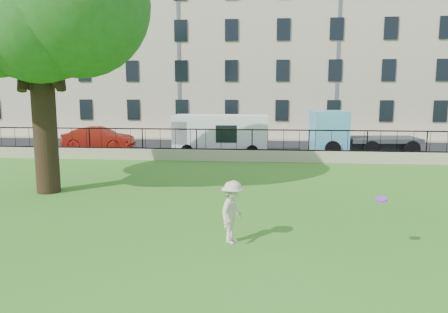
# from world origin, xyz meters

# --- Properties ---
(ground) EXTENTS (120.00, 120.00, 0.00)m
(ground) POSITION_xyz_m (0.00, 0.00, 0.00)
(ground) COLOR #36741B
(ground) RESTS_ON ground
(retaining_wall) EXTENTS (50.00, 0.40, 0.60)m
(retaining_wall) POSITION_xyz_m (0.00, 12.00, 0.30)
(retaining_wall) COLOR tan
(retaining_wall) RESTS_ON ground
(iron_railing) EXTENTS (50.00, 0.05, 1.13)m
(iron_railing) POSITION_xyz_m (0.00, 12.00, 1.15)
(iron_railing) COLOR black
(iron_railing) RESTS_ON retaining_wall
(street) EXTENTS (60.00, 9.00, 0.01)m
(street) POSITION_xyz_m (0.00, 16.70, 0.01)
(street) COLOR black
(street) RESTS_ON ground
(sidewalk) EXTENTS (60.00, 1.40, 0.12)m
(sidewalk) POSITION_xyz_m (0.00, 21.90, 0.06)
(sidewalk) COLOR tan
(sidewalk) RESTS_ON ground
(building_row) EXTENTS (56.40, 10.40, 13.80)m
(building_row) POSITION_xyz_m (0.00, 27.57, 6.92)
(building_row) COLOR #B0A58C
(building_row) RESTS_ON ground
(man) EXTENTS (0.89, 1.17, 1.61)m
(man) POSITION_xyz_m (-0.11, -0.55, 0.80)
(man) COLOR beige
(man) RESTS_ON ground
(frisbee) EXTENTS (0.31, 0.32, 0.12)m
(frisbee) POSITION_xyz_m (3.45, -0.87, 1.30)
(frisbee) COLOR purple
(red_sedan) EXTENTS (4.44, 1.68, 1.45)m
(red_sedan) POSITION_xyz_m (-9.81, 15.40, 0.72)
(red_sedan) COLOR maroon
(red_sedan) RESTS_ON street
(white_van) EXTENTS (5.55, 2.26, 2.31)m
(white_van) POSITION_xyz_m (-1.93, 14.40, 1.16)
(white_van) COLOR silver
(white_van) RESTS_ON street
(blue_truck) EXTENTS (6.28, 2.78, 2.55)m
(blue_truck) POSITION_xyz_m (6.50, 15.40, 1.28)
(blue_truck) COLOR #59AED0
(blue_truck) RESTS_ON street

